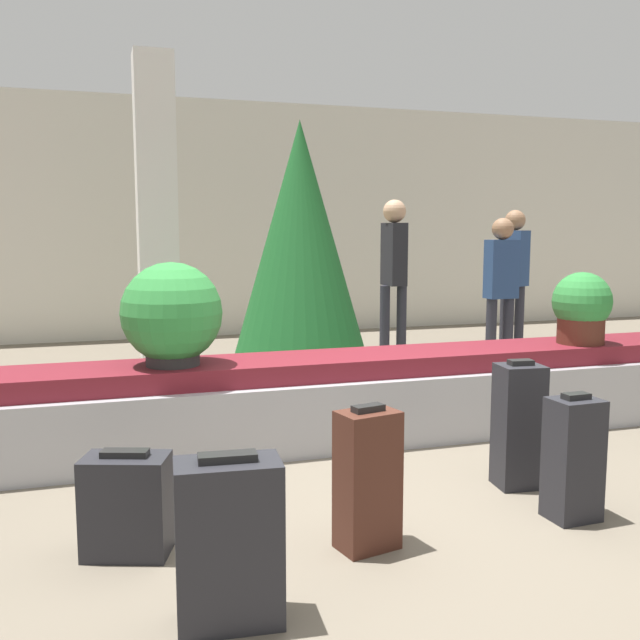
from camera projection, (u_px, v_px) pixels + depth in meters
ground_plane at (389, 506)px, 3.80m from camera, size 18.00×18.00×0.00m
back_wall at (204, 219)px, 9.69m from camera, size 18.00×0.06×3.20m
carousel at (320, 401)px, 4.92m from camera, size 8.21×0.73×0.60m
pillar at (157, 216)px, 7.21m from camera, size 0.39×0.39×3.20m
suitcase_0 at (127, 505)px, 3.20m from camera, size 0.43×0.34×0.49m
suitcase_2 at (573, 459)px, 3.59m from camera, size 0.25×0.21×0.65m
suitcase_3 at (229, 542)px, 2.63m from camera, size 0.41×0.26×0.65m
suitcase_4 at (368, 480)px, 3.26m from camera, size 0.30×0.24×0.68m
suitcase_5 at (518, 425)px, 4.05m from camera, size 0.27×0.24×0.74m
potted_plant_0 at (582, 308)px, 5.39m from camera, size 0.44×0.44×0.54m
potted_plant_2 at (172, 315)px, 4.51m from camera, size 0.64×0.64×0.66m
traveler_0 at (501, 281)px, 7.33m from camera, size 0.32×0.22×1.58m
traveler_1 at (394, 265)px, 7.76m from camera, size 0.31×0.32×1.78m
traveler_2 at (514, 268)px, 8.34m from camera, size 0.31×0.36×1.69m
decorated_tree at (300, 247)px, 6.42m from camera, size 1.30×1.30×2.43m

